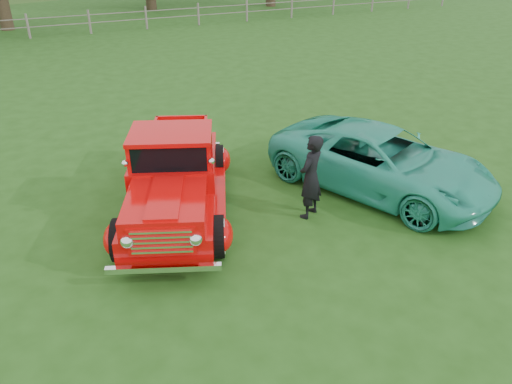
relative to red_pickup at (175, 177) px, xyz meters
name	(u,v)px	position (x,y,z in m)	size (l,w,h in m)	color
ground	(277,256)	(1.17, -2.18, -0.80)	(140.00, 140.00, 0.00)	#1E4612
distant_hills	(12,19)	(-2.91, 57.29, -5.34)	(116.00, 60.00, 18.00)	#2F5820
fence_line	(89,22)	(1.17, 19.82, -0.19)	(48.00, 0.12, 1.20)	slate
red_pickup	(175,177)	(0.00, 0.00, 0.00)	(3.46, 5.28, 1.78)	black
teal_sedan	(381,161)	(4.32, -0.84, -0.12)	(2.25, 4.87, 1.35)	teal
man	(311,177)	(2.37, -1.19, 0.06)	(0.62, 0.41, 1.71)	black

